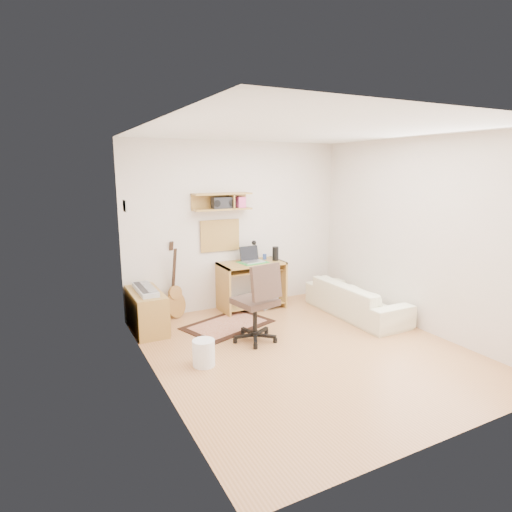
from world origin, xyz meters
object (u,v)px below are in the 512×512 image
cabinet (146,311)px  printer (265,301)px  desk (251,285)px  sofa (356,294)px  task_chair (255,301)px

cabinet → printer: size_ratio=2.28×
desk → printer: 0.38m
sofa → task_chair: bearing=95.3°
task_chair → cabinet: (-1.16, 1.00, -0.25)m
desk → task_chair: task_chair is taller
printer → sofa: sofa is taller
sofa → printer: bearing=45.0°
cabinet → printer: 1.96m
desk → printer: bearing=2.8°
printer → cabinet: bearing=160.7°
cabinet → sofa: size_ratio=0.52×
cabinet → printer: cabinet is taller
task_chair → cabinet: bearing=128.7°
task_chair → printer: task_chair is taller
desk → cabinet: 1.71m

